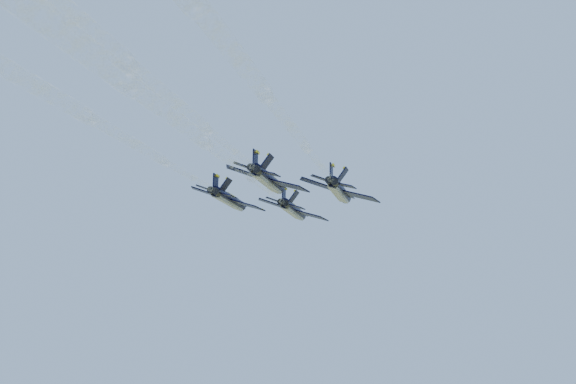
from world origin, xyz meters
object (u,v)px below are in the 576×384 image
at_px(jet_slot, 269,180).
at_px(jet_lead, 294,210).
at_px(jet_left, 230,200).
at_px(jet_right, 340,191).

bearing_deg(jet_slot, jet_lead, 91.33).
distance_m(jet_lead, jet_slot, 20.44).
xyz_separation_m(jet_left, jet_right, (19.46, 1.87, 0.00)).
relative_size(jet_lead, jet_left, 1.00).
height_order(jet_left, jet_right, same).
relative_size(jet_right, jet_slot, 1.00).
bearing_deg(jet_left, jet_lead, 47.75).
relative_size(jet_left, jet_right, 1.00).
bearing_deg(jet_lead, jet_slot, -88.67).
distance_m(jet_left, jet_slot, 14.14).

